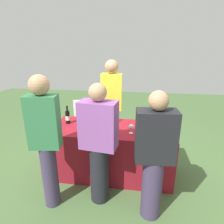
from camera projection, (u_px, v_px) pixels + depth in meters
ground_plane at (112, 171)px, 3.14m from camera, size 12.00×12.00×0.00m
tasting_table at (112, 150)px, 3.01m from camera, size 1.83×0.79×0.78m
wine_bottle_0 at (68, 117)px, 3.02m from camera, size 0.07×0.07×0.29m
wine_bottle_1 at (83, 115)px, 3.11m from camera, size 0.07×0.07×0.31m
wine_bottle_2 at (94, 116)px, 3.07m from camera, size 0.07×0.07×0.31m
wine_bottle_3 at (110, 117)px, 2.99m from camera, size 0.07×0.07×0.32m
wine_bottle_4 at (157, 119)px, 2.94m from camera, size 0.08×0.08×0.30m
wine_glass_0 at (88, 125)px, 2.74m from camera, size 0.06×0.06×0.13m
wine_glass_1 at (107, 124)px, 2.74m from camera, size 0.07×0.07×0.15m
wine_glass_2 at (131, 127)px, 2.67m from camera, size 0.07×0.07×0.13m
ice_bucket at (158, 123)px, 2.79m from camera, size 0.19×0.19×0.21m
server_pouring at (112, 104)px, 3.44m from camera, size 0.37×0.23×1.75m
guest_0 at (46, 139)px, 2.21m from camera, size 0.37×0.24×1.67m
guest_1 at (99, 143)px, 2.32m from camera, size 0.47×0.30×1.57m
guest_2 at (154, 155)px, 2.08m from camera, size 0.44×0.27×1.54m
menu_board at (86, 122)px, 3.92m from camera, size 0.45×0.11×0.95m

